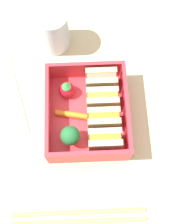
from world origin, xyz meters
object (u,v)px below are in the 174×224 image
at_px(sandwich_left, 101,81).
at_px(strawberry_far_left, 67,90).
at_px(sandwich_center, 103,120).
at_px(carrot_stick_far_left, 71,114).
at_px(drinking_glass, 53,30).
at_px(sandwich_center_left, 102,100).
at_px(chopstick_pair, 79,217).
at_px(broccoli_floret, 70,136).
at_px(sandwich_center_right, 105,141).

relative_size(sandwich_left, strawberry_far_left, 1.60).
bearing_deg(sandwich_left, sandwich_center, 0.00).
height_order(carrot_stick_far_left, drinking_glass, drinking_glass).
bearing_deg(sandwich_center, sandwich_center_left, 180.00).
relative_size(sandwich_left, sandwich_center_left, 1.00).
xyz_separation_m(sandwich_center_left, carrot_stick_far_left, (0.02, -0.05, -0.02)).
height_order(carrot_stick_far_left, chopstick_pair, carrot_stick_far_left).
height_order(broccoli_floret, drinking_glass, drinking_glass).
distance_m(carrot_stick_far_left, drinking_glass, 0.15).
xyz_separation_m(chopstick_pair, drinking_glass, (-0.31, -0.03, 0.04)).
bearing_deg(sandwich_center_right, carrot_stick_far_left, -135.13).
distance_m(sandwich_left, broccoli_floret, 0.11).
bearing_deg(broccoli_floret, carrot_stick_far_left, 177.88).
distance_m(sandwich_center_left, broccoli_floret, 0.08).
bearing_deg(drinking_glass, sandwich_center_right, 21.50).
bearing_deg(sandwich_center_left, drinking_glass, -149.18).
height_order(broccoli_floret, chopstick_pair, broccoli_floret).
bearing_deg(drinking_glass, sandwich_left, 38.77).
xyz_separation_m(sandwich_center_right, strawberry_far_left, (-0.09, -0.06, -0.01)).
bearing_deg(sandwich_center_left, sandwich_left, 180.00).
xyz_separation_m(broccoli_floret, chopstick_pair, (0.12, 0.01, -0.03)).
height_order(strawberry_far_left, drinking_glass, drinking_glass).
bearing_deg(sandwich_center_right, sandwich_center_left, 180.00).
distance_m(sandwich_center_right, strawberry_far_left, 0.11).
xyz_separation_m(sandwich_center, drinking_glass, (-0.17, -0.08, 0.01)).
relative_size(broccoli_floret, drinking_glass, 0.52).
bearing_deg(strawberry_far_left, sandwich_left, 99.30).
xyz_separation_m(sandwich_center, broccoli_floret, (0.03, -0.05, 0.00)).
distance_m(sandwich_center_right, chopstick_pair, 0.12).
bearing_deg(strawberry_far_left, chopstick_pair, 3.74).
relative_size(sandwich_center_left, strawberry_far_left, 1.60).
xyz_separation_m(sandwich_center_left, broccoli_floret, (0.06, -0.05, 0.00)).
distance_m(carrot_stick_far_left, broccoli_floret, 0.05).
bearing_deg(broccoli_floret, drinking_glass, -172.33).
bearing_deg(strawberry_far_left, sandwich_center_right, 31.91).
distance_m(strawberry_far_left, broccoli_floret, 0.09).
bearing_deg(sandwich_center_left, sandwich_center, 0.00).
xyz_separation_m(sandwich_left, chopstick_pair, (0.21, -0.04, -0.03)).
height_order(sandwich_center, strawberry_far_left, sandwich_center).
bearing_deg(sandwich_center_left, chopstick_pair, -13.98).
relative_size(sandwich_center_right, broccoli_floret, 1.19).
bearing_deg(drinking_glass, chopstick_pair, 6.34).
xyz_separation_m(sandwich_center_left, chopstick_pair, (0.18, -0.04, -0.03)).
bearing_deg(sandwich_center_right, broccoli_floret, -99.43).
distance_m(sandwich_center, sandwich_center_right, 0.03).
distance_m(sandwich_center_left, carrot_stick_far_left, 0.06).
bearing_deg(carrot_stick_far_left, chopstick_pair, 2.52).
height_order(sandwich_center, sandwich_center_right, same).
xyz_separation_m(carrot_stick_far_left, broccoli_floret, (0.04, -0.00, 0.02)).
bearing_deg(sandwich_center_left, broccoli_floret, -41.89).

